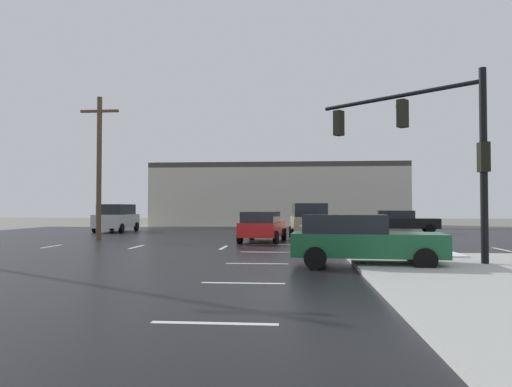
% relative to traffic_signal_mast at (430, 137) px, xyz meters
% --- Properties ---
extents(ground_plane, '(120.00, 120.00, 0.00)m').
position_rel_traffic_signal_mast_xyz_m(ground_plane, '(-5.63, 5.32, -4.13)').
color(ground_plane, slate).
extents(road_asphalt, '(44.00, 44.00, 0.02)m').
position_rel_traffic_signal_mast_xyz_m(road_asphalt, '(-5.63, 5.32, -4.12)').
color(road_asphalt, black).
rests_on(road_asphalt, ground_plane).
extents(snow_strip_curbside, '(4.00, 1.60, 0.06)m').
position_rel_traffic_signal_mast_xyz_m(snow_strip_curbside, '(-0.63, 1.32, -3.96)').
color(snow_strip_curbside, white).
rests_on(snow_strip_curbside, sidewalk_corner).
extents(lane_markings, '(36.15, 36.15, 0.01)m').
position_rel_traffic_signal_mast_xyz_m(lane_markings, '(-4.42, 3.94, -4.11)').
color(lane_markings, silver).
rests_on(lane_markings, road_asphalt).
extents(traffic_signal_mast, '(4.65, 4.07, 5.91)m').
position_rel_traffic_signal_mast_xyz_m(traffic_signal_mast, '(0.00, 0.00, 0.00)').
color(traffic_signal_mast, black).
rests_on(traffic_signal_mast, sidewalk_corner).
extents(strip_building_background, '(24.80, 8.00, 6.14)m').
position_rel_traffic_signal_mast_xyz_m(strip_building_background, '(-6.23, 33.23, -1.06)').
color(strip_building_background, beige).
rests_on(strip_building_background, ground_plane).
extents(sedan_green, '(4.65, 2.32, 1.58)m').
position_rel_traffic_signal_mast_xyz_m(sedan_green, '(-2.41, -1.21, -3.28)').
color(sedan_green, '#195933').
rests_on(sedan_green, road_asphalt).
extents(sedan_black, '(4.68, 2.42, 1.58)m').
position_rel_traffic_signal_mast_xyz_m(sedan_black, '(3.12, 18.80, -3.28)').
color(sedan_black, black).
rests_on(sedan_black, road_asphalt).
extents(suv_silver, '(2.20, 4.85, 2.03)m').
position_rel_traffic_signal_mast_xyz_m(suv_silver, '(-17.75, 18.89, -3.04)').
color(suv_silver, '#B7BABF').
rests_on(suv_silver, road_asphalt).
extents(suv_tan, '(2.38, 4.92, 2.03)m').
position_rel_traffic_signal_mast_xyz_m(suv_tan, '(-3.66, 11.87, -3.04)').
color(suv_tan, tan).
rests_on(suv_tan, road_asphalt).
extents(sedan_red, '(2.38, 4.67, 1.58)m').
position_rel_traffic_signal_mast_xyz_m(sedan_red, '(-6.14, 8.94, -3.28)').
color(sedan_red, '#B21919').
rests_on(sedan_red, road_asphalt).
extents(utility_pole_far, '(2.20, 0.28, 8.06)m').
position_rel_traffic_signal_mast_xyz_m(utility_pole_far, '(-15.45, 10.15, 0.11)').
color(utility_pole_far, brown).
rests_on(utility_pole_far, ground_plane).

